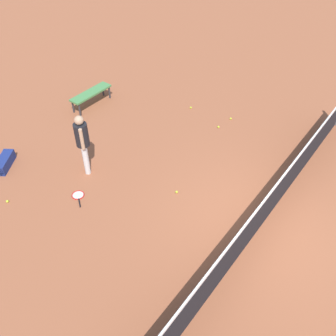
% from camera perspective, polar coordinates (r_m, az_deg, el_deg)
% --- Properties ---
extents(ground_plane, '(40.00, 40.00, 0.00)m').
position_cam_1_polar(ground_plane, '(9.02, 13.77, -8.28)').
color(ground_plane, '#9E5638').
extents(court_net, '(10.09, 0.09, 1.07)m').
position_cam_1_polar(court_net, '(8.66, 14.29, -6.12)').
color(court_net, '#4C4C51').
rests_on(court_net, ground_plane).
extents(player_near_side, '(0.48, 0.48, 1.70)m').
position_cam_1_polar(player_near_side, '(9.69, -12.70, 4.17)').
color(player_near_side, white).
rests_on(player_near_side, ground_plane).
extents(tennis_racket_near_player, '(0.48, 0.57, 0.03)m').
position_cam_1_polar(tennis_racket_near_player, '(9.64, -13.32, -4.07)').
color(tennis_racket_near_player, red).
rests_on(tennis_racket_near_player, ground_plane).
extents(tennis_ball_near_player, '(0.07, 0.07, 0.07)m').
position_cam_1_polar(tennis_ball_near_player, '(12.52, 3.43, 9.03)').
color(tennis_ball_near_player, '#C6E033').
rests_on(tennis_ball_near_player, ground_plane).
extents(tennis_ball_by_net, '(0.07, 0.07, 0.07)m').
position_cam_1_polar(tennis_ball_by_net, '(12.13, 9.38, 7.32)').
color(tennis_ball_by_net, '#C6E033').
rests_on(tennis_ball_by_net, ground_plane).
extents(tennis_ball_midcourt, '(0.07, 0.07, 0.07)m').
position_cam_1_polar(tennis_ball_midcourt, '(9.45, 1.30, -3.61)').
color(tennis_ball_midcourt, '#C6E033').
rests_on(tennis_ball_midcourt, ground_plane).
extents(tennis_ball_baseline, '(0.07, 0.07, 0.07)m').
position_cam_1_polar(tennis_ball_baseline, '(10.00, -22.94, -4.62)').
color(tennis_ball_baseline, '#C6E033').
rests_on(tennis_ball_baseline, ground_plane).
extents(tennis_ball_stray_left, '(0.07, 0.07, 0.07)m').
position_cam_1_polar(tennis_ball_stray_left, '(11.70, 7.57, 6.13)').
color(tennis_ball_stray_left, '#C6E033').
rests_on(tennis_ball_stray_left, ground_plane).
extents(courtside_bench, '(1.50, 0.41, 0.48)m').
position_cam_1_polar(courtside_bench, '(12.74, -11.48, 10.84)').
color(courtside_bench, '#4C8C4C').
rests_on(courtside_bench, ground_plane).
extents(equipment_bag, '(0.82, 0.67, 0.28)m').
position_cam_1_polar(equipment_bag, '(10.99, -23.36, 0.67)').
color(equipment_bag, navy).
rests_on(equipment_bag, ground_plane).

